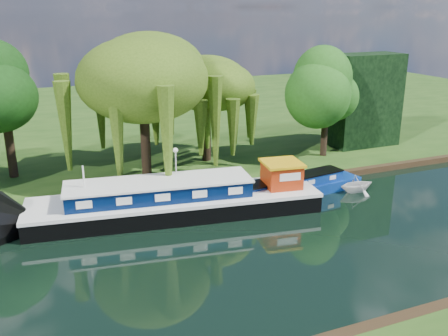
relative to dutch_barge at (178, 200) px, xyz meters
name	(u,v)px	position (x,y,z in m)	size (l,w,h in m)	color
ground	(229,255)	(0.77, -6.09, -0.93)	(120.00, 120.00, 0.00)	black
far_bank	(109,120)	(0.77, 27.91, -0.70)	(120.00, 52.00, 0.45)	#1D3F11
dutch_barge	(178,200)	(0.00, 0.00, 0.00)	(18.15, 6.44, 3.75)	black
narrowboat	(294,189)	(8.13, -0.08, -0.37)	(10.87, 3.22, 1.56)	navy
white_cruiser	(356,192)	(12.58, -1.01, -0.93)	(2.20, 2.55, 1.34)	silver
willow_left	(142,79)	(-0.22, 6.87, 6.56)	(8.08, 8.08, 9.69)	black
willow_right	(206,94)	(5.18, 8.70, 4.89)	(6.05, 6.05, 7.36)	black
tree_far_mid	(2,90)	(-9.26, 10.30, 5.81)	(5.58, 5.58, 9.13)	black
tree_far_right	(327,92)	(14.64, 6.27, 4.81)	(4.70, 4.70, 7.69)	black
conifer_hedge	(365,100)	(19.77, 7.91, 3.52)	(6.00, 3.00, 8.00)	black
lamppost	(176,156)	(1.27, 4.41, 1.49)	(0.36, 0.36, 2.56)	silver
mooring_posts	(171,187)	(0.27, 2.31, 0.02)	(19.16, 0.16, 1.00)	silver
reeds_near	(444,291)	(7.64, -13.67, -0.38)	(33.70, 1.50, 1.10)	#1E5717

